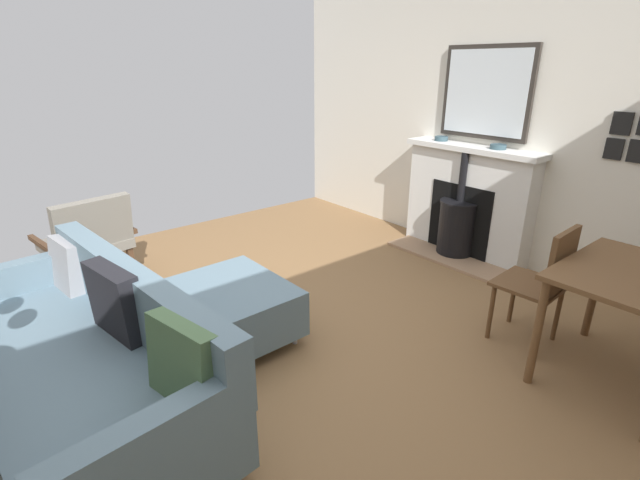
# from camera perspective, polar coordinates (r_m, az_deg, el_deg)

# --- Properties ---
(ground_plane) EXTENTS (5.46, 5.25, 0.01)m
(ground_plane) POSITION_cam_1_polar(r_m,az_deg,el_deg) (3.28, -8.47, -12.77)
(ground_plane) COLOR olive
(wall_left) EXTENTS (0.12, 5.25, 2.72)m
(wall_left) POSITION_cam_1_polar(r_m,az_deg,el_deg) (4.74, 20.90, 14.37)
(wall_left) COLOR silver
(wall_left) RESTS_ON ground
(fireplace) EXTENTS (0.57, 1.38, 1.09)m
(fireplace) POSITION_cam_1_polar(r_m,az_deg,el_deg) (4.75, 17.71, 3.94)
(fireplace) COLOR #9E7A5B
(fireplace) RESTS_ON ground
(mirror_over_mantel) EXTENTS (0.04, 0.90, 0.83)m
(mirror_over_mantel) POSITION_cam_1_polar(r_m,az_deg,el_deg) (4.67, 20.11, 16.97)
(mirror_over_mantel) COLOR #2D2823
(mantel_bowl_near) EXTENTS (0.13, 0.13, 0.05)m
(mantel_bowl_near) POSITION_cam_1_polar(r_m,az_deg,el_deg) (4.85, 14.98, 12.24)
(mantel_bowl_near) COLOR #334C56
(mantel_bowl_near) RESTS_ON fireplace
(mantel_bowl_far) EXTENTS (0.14, 0.14, 0.04)m
(mantel_bowl_far) POSITION_cam_1_polar(r_m,az_deg,el_deg) (4.52, 21.46, 10.88)
(mantel_bowl_far) COLOR #334C56
(mantel_bowl_far) RESTS_ON fireplace
(sofa) EXTENTS (1.06, 2.13, 0.81)m
(sofa) POSITION_cam_1_polar(r_m,az_deg,el_deg) (2.81, -27.31, -13.17)
(sofa) COLOR #B2B2B7
(sofa) RESTS_ON ground
(ottoman) EXTENTS (0.66, 0.84, 0.41)m
(ottoman) POSITION_cam_1_polar(r_m,az_deg,el_deg) (3.24, -10.55, -8.15)
(ottoman) COLOR #B2B2B7
(ottoman) RESTS_ON ground
(armchair_accent) EXTENTS (0.75, 0.68, 0.84)m
(armchair_accent) POSITION_cam_1_polar(r_m,az_deg,el_deg) (4.22, -27.02, 0.26)
(armchair_accent) COLOR #4C3321
(armchair_accent) RESTS_ON ground
(dining_table) EXTENTS (0.92, 0.72, 0.72)m
(dining_table) POSITION_cam_1_polar(r_m,az_deg,el_deg) (3.15, 34.70, -5.26)
(dining_table) COLOR brown
(dining_table) RESTS_ON ground
(dining_chair_near_fireplace) EXTENTS (0.42, 0.42, 0.86)m
(dining_chair_near_fireplace) POSITION_cam_1_polar(r_m,az_deg,el_deg) (3.33, 26.28, -4.34)
(dining_chair_near_fireplace) COLOR brown
(dining_chair_near_fireplace) RESTS_ON ground
(photo_gallery_row) EXTENTS (0.02, 0.33, 0.36)m
(photo_gallery_row) POSITION_cam_1_polar(r_m,az_deg,el_deg) (4.20, 34.46, 10.59)
(photo_gallery_row) COLOR black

